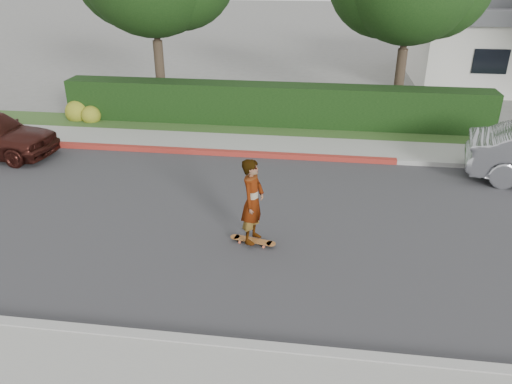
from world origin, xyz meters
TOP-DOWN VIEW (x-y plane):
  - ground at (0.00, 0.00)m, footprint 120.00×120.00m
  - road at (0.00, 0.00)m, footprint 60.00×8.00m
  - curb_near at (0.00, -4.10)m, footprint 60.00×0.20m
  - curb_far at (0.00, 4.10)m, footprint 60.00×0.20m
  - curb_red_section at (-5.00, 4.10)m, footprint 12.00×0.21m
  - sidewalk_far at (0.00, 5.00)m, footprint 60.00×1.60m
  - planting_strip at (0.00, 6.60)m, footprint 60.00×1.60m
  - hedge at (-3.00, 7.20)m, footprint 15.00×1.00m
  - flowering_shrub at (-10.01, 6.74)m, footprint 1.40×1.00m
  - skateboard at (-2.57, -0.94)m, footprint 1.04×0.42m
  - skateboarder at (-2.57, -0.94)m, footprint 0.59×0.76m

SIDE VIEW (x-z plane):
  - ground at x=0.00m, z-range 0.00..0.00m
  - road at x=0.00m, z-range 0.00..0.01m
  - planting_strip at x=0.00m, z-range 0.00..0.10m
  - sidewalk_far at x=0.00m, z-range 0.00..0.12m
  - curb_near at x=0.00m, z-range 0.00..0.15m
  - curb_far at x=0.00m, z-range 0.00..0.15m
  - curb_red_section at x=-5.00m, z-range 0.00..0.15m
  - skateboard at x=-2.57m, z-range 0.04..0.14m
  - flowering_shrub at x=-10.01m, z-range -0.12..0.78m
  - hedge at x=-3.00m, z-range 0.00..1.50m
  - skateboarder at x=-2.57m, z-range 0.10..1.95m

